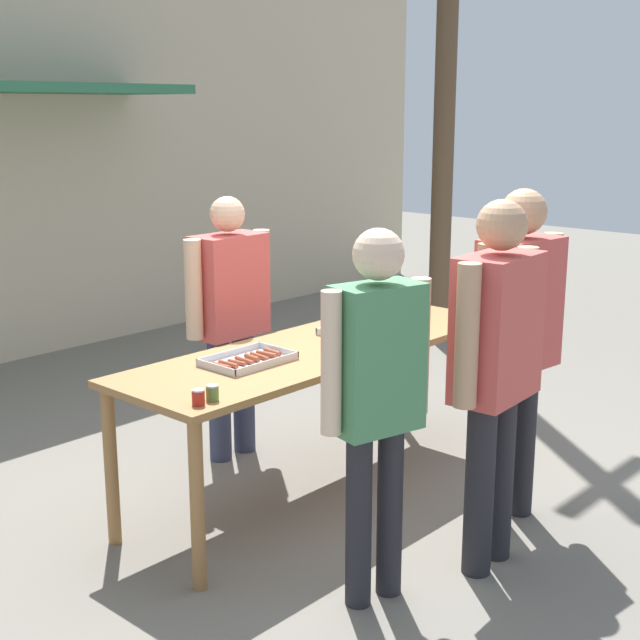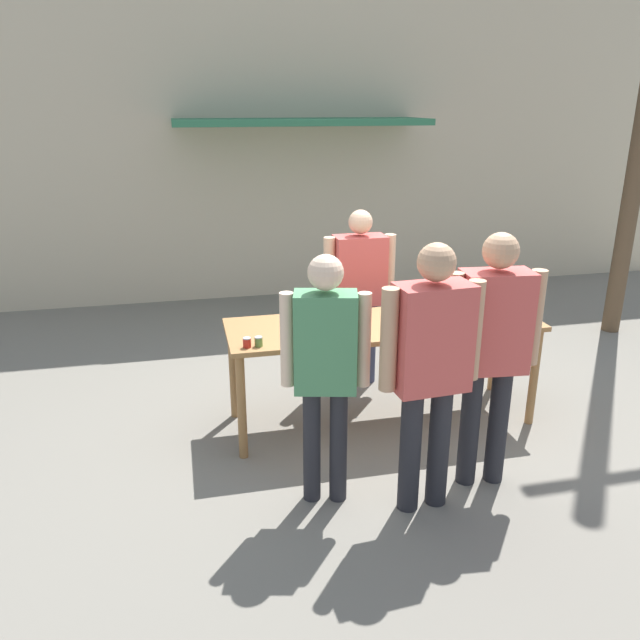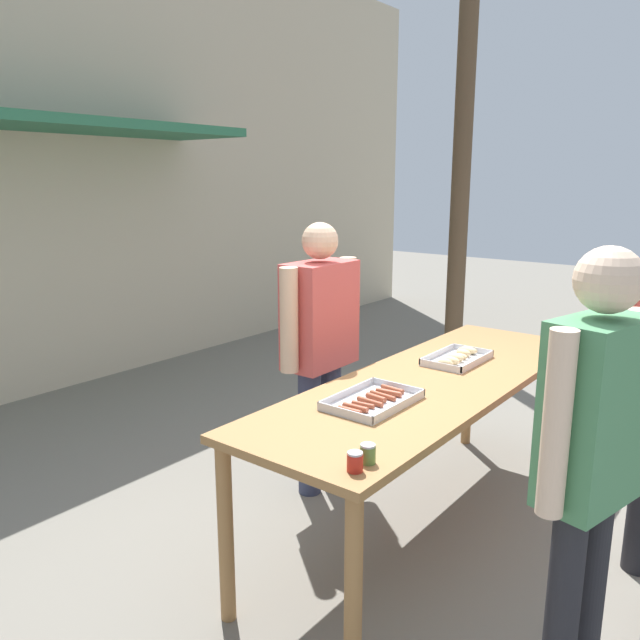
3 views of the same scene
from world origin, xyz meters
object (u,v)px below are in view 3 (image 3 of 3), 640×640
at_px(condiment_jar_mustard, 355,462).
at_px(person_customer_holding_hotdog, 592,444).
at_px(condiment_jar_ketchup, 368,454).
at_px(person_server_behind_table, 320,337).
at_px(utility_pole, 468,26).
at_px(food_tray_buns, 457,358).
at_px(food_tray_sausages, 373,401).
at_px(beer_cup, 556,336).

height_order(condiment_jar_mustard, person_customer_holding_hotdog, person_customer_holding_hotdog).
height_order(condiment_jar_ketchup, person_server_behind_table, person_server_behind_table).
bearing_deg(utility_pole, food_tray_buns, -153.86).
height_order(condiment_jar_mustard, person_server_behind_table, person_server_behind_table).
height_order(food_tray_buns, person_customer_holding_hotdog, person_customer_holding_hotdog).
distance_m(food_tray_sausages, utility_pole, 4.98).
relative_size(condiment_jar_ketchup, beer_cup, 0.71).
height_order(food_tray_sausages, beer_cup, beer_cup).
bearing_deg(beer_cup, person_server_behind_table, 136.45).
relative_size(food_tray_sausages, condiment_jar_ketchup, 6.23).
relative_size(food_tray_buns, person_customer_holding_hotdog, 0.25).
xyz_separation_m(condiment_jar_mustard, beer_cup, (2.33, 0.01, 0.02)).
xyz_separation_m(food_tray_buns, beer_cup, (0.78, -0.33, 0.03)).
bearing_deg(person_server_behind_table, person_customer_holding_hotdog, -113.06).
height_order(food_tray_sausages, condiment_jar_mustard, condiment_jar_mustard).
bearing_deg(food_tray_sausages, person_server_behind_table, 53.85).
xyz_separation_m(food_tray_buns, person_customer_holding_hotdog, (-1.11, -1.05, 0.13)).
distance_m(condiment_jar_mustard, condiment_jar_ketchup, 0.09).
xyz_separation_m(condiment_jar_mustard, person_customer_holding_hotdog, (0.43, -0.71, 0.11)).
bearing_deg(food_tray_sausages, utility_pole, 20.74).
xyz_separation_m(beer_cup, utility_pole, (2.29, 1.84, 2.54)).
distance_m(person_customer_holding_hotdog, utility_pole, 5.48).
relative_size(food_tray_sausages, condiment_jar_mustard, 6.23).
height_order(food_tray_buns, beer_cup, beer_cup).
xyz_separation_m(food_tray_sausages, food_tray_buns, (0.91, 0.00, 0.01)).
bearing_deg(beer_cup, utility_pole, 38.73).
distance_m(food_tray_buns, person_customer_holding_hotdog, 1.54).
relative_size(food_tray_sausages, food_tray_buns, 1.07).
relative_size(condiment_jar_mustard, beer_cup, 0.71).
bearing_deg(person_server_behind_table, food_tray_sausages, -126.51).
bearing_deg(person_customer_holding_hotdog, food_tray_sausages, -87.58).
distance_m(food_tray_sausages, condiment_jar_ketchup, 0.65).
bearing_deg(utility_pole, person_server_behind_table, -167.63).
relative_size(beer_cup, person_server_behind_table, 0.06).
relative_size(food_tray_buns, beer_cup, 4.15).
height_order(condiment_jar_mustard, condiment_jar_ketchup, same).
distance_m(beer_cup, person_server_behind_table, 1.57).
relative_size(person_server_behind_table, utility_pole, 0.25).
height_order(condiment_jar_mustard, utility_pole, utility_pole).
bearing_deg(condiment_jar_ketchup, person_server_behind_table, 44.86).
bearing_deg(condiment_jar_mustard, condiment_jar_ketchup, 0.88).
bearing_deg(person_customer_holding_hotdog, food_tray_buns, -123.28).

